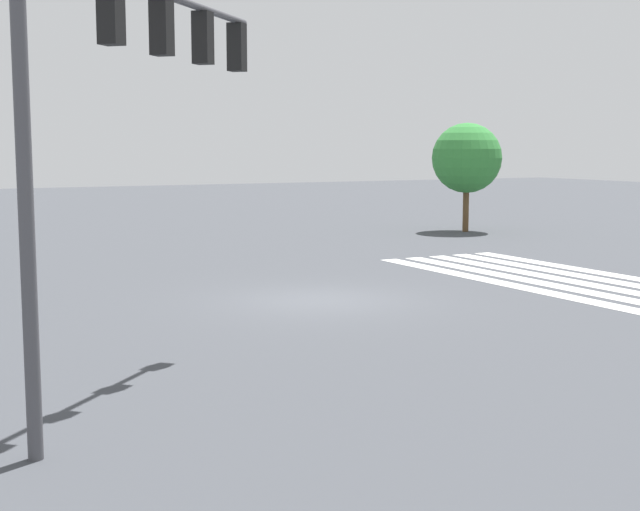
# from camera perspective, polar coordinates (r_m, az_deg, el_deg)

# --- Properties ---
(ground_plane) EXTENTS (126.07, 126.07, 0.00)m
(ground_plane) POSITION_cam_1_polar(r_m,az_deg,el_deg) (21.29, 0.00, -2.89)
(ground_plane) COLOR #3D3F44
(crosswalk_markings) EXTENTS (11.63, 4.40, 0.01)m
(crosswalk_markings) POSITION_cam_1_polar(r_m,az_deg,el_deg) (25.62, 14.99, -1.44)
(crosswalk_markings) COLOR silver
(crosswalk_markings) RESTS_ON ground_plane
(traffic_signal_mast) EXTENTS (4.85, 4.85, 6.13)m
(traffic_signal_mast) POSITION_cam_1_polar(r_m,az_deg,el_deg) (12.88, -11.80, 11.39)
(traffic_signal_mast) COLOR #47474C
(traffic_signal_mast) RESTS_ON ground_plane
(tree_corner_a) EXTENTS (2.99, 2.99, 4.66)m
(tree_corner_a) POSITION_cam_1_polar(r_m,az_deg,el_deg) (38.85, 9.38, 6.16)
(tree_corner_a) COLOR brown
(tree_corner_a) RESTS_ON ground_plane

